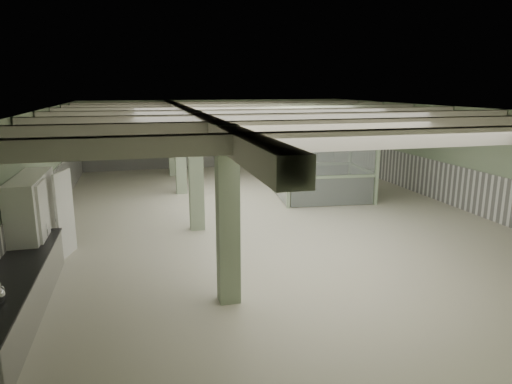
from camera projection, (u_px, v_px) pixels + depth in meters
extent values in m
plane|color=beige|center=(266.00, 214.00, 15.67)|extent=(20.00, 20.00, 0.00)
cube|color=white|center=(267.00, 108.00, 14.86)|extent=(14.00, 20.00, 0.02)
cube|color=#98AB89|center=(216.00, 134.00, 24.69)|extent=(14.00, 0.02, 3.60)
cube|color=#98AB89|center=(480.00, 286.00, 5.84)|extent=(14.00, 0.02, 3.60)
cube|color=#98AB89|center=(40.00, 172.00, 13.55)|extent=(0.02, 20.00, 3.60)
cube|color=#98AB89|center=(447.00, 155.00, 16.98)|extent=(0.02, 20.00, 3.60)
cube|color=white|center=(45.00, 207.00, 13.79)|extent=(0.05, 19.90, 1.50)
cube|color=white|center=(444.00, 183.00, 17.21)|extent=(0.05, 19.90, 1.50)
cube|color=white|center=(217.00, 153.00, 24.90)|extent=(13.90, 0.05, 1.50)
cube|color=silver|center=(190.00, 116.00, 14.29)|extent=(0.45, 19.90, 0.40)
cube|color=silver|center=(386.00, 139.00, 7.83)|extent=(13.90, 0.35, 0.32)
cube|color=silver|center=(328.00, 127.00, 10.18)|extent=(13.90, 0.35, 0.32)
cube|color=silver|center=(292.00, 119.00, 12.54)|extent=(13.90, 0.35, 0.32)
cube|color=silver|center=(267.00, 114.00, 14.90)|extent=(13.90, 0.35, 0.32)
cube|color=silver|center=(249.00, 110.00, 17.25)|extent=(13.90, 0.35, 0.32)
cube|color=silver|center=(235.00, 107.00, 19.61)|extent=(13.90, 0.35, 0.32)
cube|color=silver|center=(224.00, 105.00, 21.97)|extent=(13.90, 0.35, 0.32)
cube|color=#98AB8A|center=(228.00, 216.00, 8.99)|extent=(0.42, 0.42, 3.60)
cube|color=#98AB8A|center=(196.00, 171.00, 13.71)|extent=(0.42, 0.42, 3.60)
cube|color=#98AB8A|center=(180.00, 150.00, 18.42)|extent=(0.42, 0.42, 3.60)
cube|color=#98AB8A|center=(172.00, 139.00, 22.19)|extent=(0.42, 0.42, 3.60)
cone|color=#2B3729|center=(348.00, 142.00, 10.39)|extent=(0.44, 0.44, 0.22)
cone|color=#2B3729|center=(277.00, 124.00, 15.57)|extent=(0.44, 0.44, 0.22)
cone|color=#2B3729|center=(244.00, 115.00, 20.29)|extent=(0.44, 0.44, 0.22)
cube|color=#B5B6BA|center=(16.00, 295.00, 8.62)|extent=(0.91, 5.39, 0.88)
cube|color=black|center=(13.00, 273.00, 8.52)|extent=(0.95, 5.43, 0.04)
cylinder|color=#B2B2B7|center=(36.00, 232.00, 10.76)|extent=(0.26, 0.26, 0.08)
cube|color=white|center=(33.00, 221.00, 10.84)|extent=(0.64, 2.55, 2.34)
cube|color=white|center=(45.00, 227.00, 10.37)|extent=(0.06, 0.96, 2.24)
cube|color=white|center=(59.00, 212.00, 11.60)|extent=(0.31, 0.94, 2.24)
cube|color=silver|center=(47.00, 227.00, 10.38)|extent=(0.02, 0.05, 0.30)
cube|color=silver|center=(55.00, 214.00, 11.48)|extent=(0.02, 0.05, 0.30)
cube|color=#A0BA94|center=(289.00, 170.00, 16.20)|extent=(0.13, 0.13, 2.76)
cube|color=#A0BA94|center=(274.00, 159.00, 18.86)|extent=(0.13, 0.13, 2.76)
cube|color=#A0BA94|center=(377.00, 168.00, 16.68)|extent=(0.13, 0.13, 2.76)
cube|color=#A0BA94|center=(351.00, 157.00, 19.34)|extent=(0.13, 0.13, 2.76)
cube|color=#A0BA94|center=(324.00, 126.00, 17.45)|extent=(3.86, 3.37, 0.12)
cube|color=silver|center=(333.00, 192.00, 16.63)|extent=(3.10, 0.39, 1.05)
cube|color=silver|center=(334.00, 158.00, 16.35)|extent=(3.10, 0.39, 1.22)
cube|color=silver|center=(312.00, 177.00, 19.29)|extent=(3.10, 0.39, 1.05)
cube|color=silver|center=(313.00, 148.00, 19.01)|extent=(3.10, 0.39, 1.22)
cube|color=silver|center=(281.00, 185.00, 17.72)|extent=(0.33, 2.56, 1.05)
cube|color=silver|center=(281.00, 154.00, 17.44)|extent=(0.33, 2.56, 1.22)
cube|color=silver|center=(362.00, 183.00, 18.20)|extent=(0.33, 2.56, 1.05)
cube|color=silver|center=(364.00, 152.00, 17.92)|extent=(0.33, 2.56, 1.22)
cube|color=#575B4C|center=(368.00, 182.00, 18.20)|extent=(0.52, 0.62, 1.16)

